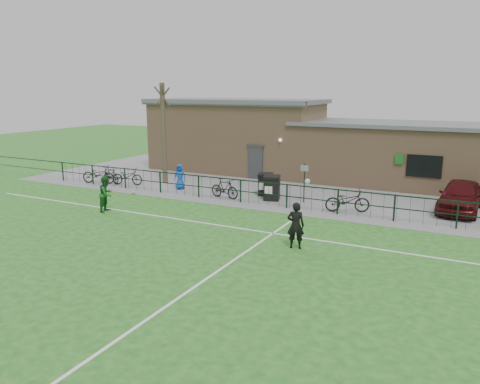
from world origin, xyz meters
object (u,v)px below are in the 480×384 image
at_px(bicycle_b, 111,175).
at_px(bicycle_c, 127,176).
at_px(wheelie_bin_right, 272,189).
at_px(bicycle_e, 347,201).
at_px(outfield_player, 106,194).
at_px(sign_post, 304,183).
at_px(ball_ground, 133,193).
at_px(bicycle_d, 225,188).
at_px(bare_tree, 164,134).
at_px(bicycle_a, 98,174).
at_px(wheelie_bin_left, 266,185).
at_px(spectator_child, 180,177).
at_px(car_maroon, 460,196).

bearing_deg(bicycle_b, bicycle_c, -65.07).
xyz_separation_m(wheelie_bin_right, bicycle_c, (-9.25, -0.40, -0.08)).
xyz_separation_m(wheelie_bin_right, bicycle_e, (4.11, -0.65, -0.05)).
bearing_deg(bicycle_c, outfield_player, -162.23).
bearing_deg(sign_post, ball_ground, -164.82).
bearing_deg(ball_ground, bicycle_d, 16.07).
relative_size(bare_tree, bicycle_a, 2.91).
bearing_deg(wheelie_bin_right, bicycle_c, 165.73).
bearing_deg(ball_ground, wheelie_bin_left, 25.25).
height_order(sign_post, spectator_child, sign_post).
bearing_deg(wheelie_bin_right, sign_post, -10.10).
bearing_deg(car_maroon, sign_post, -162.82).
bearing_deg(outfield_player, wheelie_bin_left, -50.67).
bearing_deg(bicycle_b, bicycle_d, -73.95).
xyz_separation_m(wheelie_bin_left, bicycle_a, (-10.35, -1.72, -0.01)).
xyz_separation_m(bicycle_d, outfield_player, (-3.68, -4.82, 0.30)).
height_order(wheelie_bin_right, car_maroon, car_maroon).
bearing_deg(bicycle_b, bicycle_e, -72.42).
height_order(car_maroon, bicycle_e, car_maroon).
height_order(car_maroon, bicycle_b, car_maroon).
xyz_separation_m(sign_post, bicycle_e, (2.43, -0.85, -0.46)).
height_order(outfield_player, ball_ground, outfield_player).
relative_size(wheelie_bin_right, sign_post, 0.59).
height_order(bicycle_c, spectator_child, spectator_child).
height_order(car_maroon, ball_ground, car_maroon).
distance_m(bicycle_a, ball_ground, 4.07).
height_order(bicycle_b, spectator_child, spectator_child).
xyz_separation_m(wheelie_bin_right, outfield_player, (-6.04, -5.64, 0.23)).
bearing_deg(outfield_player, sign_post, -64.37).
bearing_deg(bicycle_a, outfield_player, -148.57).
xyz_separation_m(wheelie_bin_right, bicycle_b, (-10.39, -0.54, -0.09)).
height_order(bare_tree, bicycle_e, bare_tree).
bearing_deg(ball_ground, outfield_player, -69.76).
xyz_separation_m(car_maroon, outfield_player, (-14.82, -7.52, 0.08)).
distance_m(wheelie_bin_left, car_maroon, 9.59).
bearing_deg(bicycle_c, wheelie_bin_right, -101.34).
xyz_separation_m(wheelie_bin_left, bicycle_c, (-8.51, -1.25, -0.04)).
xyz_separation_m(bare_tree, wheelie_bin_right, (7.68, -1.25, -2.39)).
bearing_deg(spectator_child, ball_ground, -140.00).
xyz_separation_m(car_maroon, bicycle_e, (-4.67, -2.53, -0.20)).
xyz_separation_m(bicycle_a, ball_ground, (3.80, -1.37, -0.46)).
height_order(bare_tree, bicycle_c, bare_tree).
relative_size(bicycle_b, bicycle_d, 0.95).
relative_size(sign_post, bicycle_e, 0.98).
height_order(wheelie_bin_right, bicycle_a, wheelie_bin_right).
height_order(wheelie_bin_right, sign_post, sign_post).
bearing_deg(wheelie_bin_left, car_maroon, -11.17).
bearing_deg(bicycle_c, bicycle_b, 83.09).
distance_m(bicycle_b, bicycle_e, 14.50).
relative_size(wheelie_bin_left, bicycle_d, 0.63).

